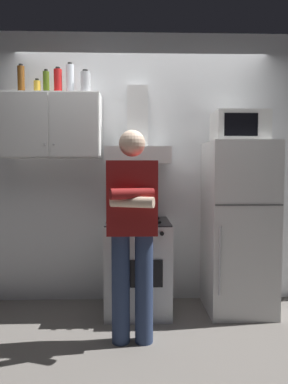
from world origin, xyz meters
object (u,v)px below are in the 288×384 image
at_px(refrigerator, 238,227).
at_px(bottle_vodka_clear, 70,80).
at_px(upper_cabinet, 53,127).
at_px(stove_oven, 138,266).
at_px(microwave, 239,127).
at_px(bottle_spice_jar, 37,87).
at_px(bottle_olive_oil, 46,83).
at_px(bottle_canister_steel, 85,83).
at_px(bottle_soda_red, 58,81).
at_px(bottle_beer_brown, 21,80).
at_px(person_standing, 132,228).
at_px(range_hood, 138,143).

bearing_deg(refrigerator, bottle_vodka_clear, 175.48).
relative_size(upper_cabinet, stove_oven, 1.03).
bearing_deg(bottle_vodka_clear, microwave, -3.86).
bearing_deg(bottle_spice_jar, refrigerator, -3.53).
xyz_separation_m(bottle_olive_oil, bottle_canister_steel, (0.38, -0.04, -0.01)).
distance_m(bottle_soda_red, bottle_beer_brown, 0.35).
relative_size(refrigerator, bottle_beer_brown, 5.76).
xyz_separation_m(microwave, bottle_spice_jar, (-1.89, 0.10, 0.37)).
xyz_separation_m(bottle_spice_jar, bottle_canister_steel, (0.45, -0.01, 0.04)).
height_order(person_standing, bottle_soda_red, bottle_soda_red).
xyz_separation_m(refrigerator, bottle_vodka_clear, (-1.59, 0.13, 1.39)).
distance_m(microwave, bottle_soda_red, 1.75).
relative_size(bottle_spice_jar, bottle_beer_brown, 0.51).
bearing_deg(bottle_canister_steel, bottle_olive_oil, 174.58).
distance_m(stove_oven, bottle_soda_red, 1.89).
bearing_deg(bottle_spice_jar, range_hood, 0.54).
xyz_separation_m(bottle_soda_red, bottle_vodka_clear, (0.11, 0.03, 0.03)).
bearing_deg(person_standing, bottle_canister_steel, 121.58).
bearing_deg(microwave, range_hood, 173.54).
bearing_deg(range_hood, bottle_canister_steel, -178.33).
relative_size(refrigerator, bottle_spice_jar, 11.19).
distance_m(bottle_spice_jar, bottle_canister_steel, 0.46).
relative_size(refrigerator, bottle_olive_oil, 6.71).
height_order(microwave, bottle_beer_brown, bottle_beer_brown).
bearing_deg(microwave, stove_oven, -178.85).
relative_size(stove_oven, bottle_spice_jar, 6.11).
height_order(range_hood, bottle_olive_oil, bottle_olive_oil).
bearing_deg(range_hood, upper_cabinet, -179.91).
distance_m(range_hood, bottle_spice_jar, 1.08).
xyz_separation_m(microwave, bottle_beer_brown, (-2.04, 0.10, 0.44)).
height_order(refrigerator, bottle_spice_jar, bottle_spice_jar).
distance_m(person_standing, bottle_spice_jar, 1.67).
height_order(bottle_vodka_clear, bottle_beer_brown, bottle_vodka_clear).
bearing_deg(refrigerator, bottle_spice_jar, 176.47).
bearing_deg(bottle_soda_red, refrigerator, -3.23).
distance_m(upper_cabinet, refrigerator, 2.00).
distance_m(upper_cabinet, bottle_soda_red, 0.42).
xyz_separation_m(bottle_canister_steel, bottle_beer_brown, (-0.60, 0.01, 0.03)).
relative_size(person_standing, bottle_soda_red, 6.68).
distance_m(person_standing, bottle_beer_brown, 1.81).
xyz_separation_m(stove_oven, bottle_canister_steel, (-0.49, 0.11, 1.72)).
bearing_deg(bottle_vodka_clear, stove_oven, -11.19).
xyz_separation_m(stove_oven, person_standing, (-0.05, -0.61, 0.47)).
xyz_separation_m(stove_oven, refrigerator, (0.95, 0.00, 0.37)).
relative_size(bottle_canister_steel, bottle_beer_brown, 0.82).
bearing_deg(upper_cabinet, stove_oven, -8.90).
relative_size(person_standing, bottle_vodka_clear, 5.54).
bearing_deg(bottle_spice_jar, microwave, -2.98).
xyz_separation_m(upper_cabinet, person_standing, (0.75, -0.73, -0.85)).
distance_m(upper_cabinet, bottle_canister_steel, 0.51).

